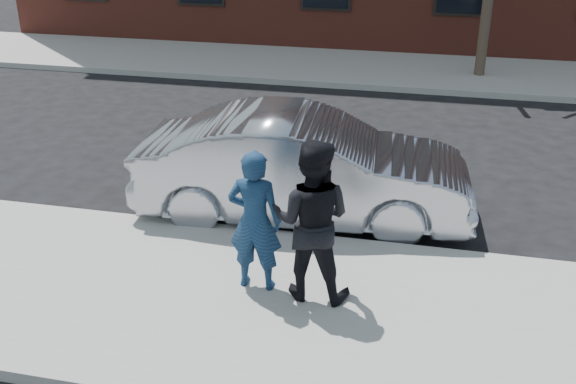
# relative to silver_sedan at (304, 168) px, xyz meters

# --- Properties ---
(ground) EXTENTS (100.00, 100.00, 0.00)m
(ground) POSITION_rel_silver_sedan_xyz_m (-1.64, -2.39, -0.82)
(ground) COLOR black
(ground) RESTS_ON ground
(near_sidewalk) EXTENTS (50.00, 3.50, 0.15)m
(near_sidewalk) POSITION_rel_silver_sedan_xyz_m (-1.64, -2.64, -0.75)
(near_sidewalk) COLOR gray
(near_sidewalk) RESTS_ON ground
(near_curb) EXTENTS (50.00, 0.10, 0.15)m
(near_curb) POSITION_rel_silver_sedan_xyz_m (-1.64, -0.84, -0.75)
(near_curb) COLOR #999691
(near_curb) RESTS_ON ground
(far_sidewalk) EXTENTS (50.00, 3.50, 0.15)m
(far_sidewalk) POSITION_rel_silver_sedan_xyz_m (-1.64, 8.86, -0.75)
(far_sidewalk) COLOR gray
(far_sidewalk) RESTS_ON ground
(far_curb) EXTENTS (50.00, 0.10, 0.15)m
(far_curb) POSITION_rel_silver_sedan_xyz_m (-1.64, 7.06, -0.75)
(far_curb) COLOR #999691
(far_curb) RESTS_ON ground
(silver_sedan) EXTENTS (5.11, 2.12, 1.64)m
(silver_sedan) POSITION_rel_silver_sedan_xyz_m (0.00, 0.00, 0.00)
(silver_sedan) COLOR #999BA3
(silver_sedan) RESTS_ON ground
(man_hoodie) EXTENTS (0.66, 0.50, 1.80)m
(man_hoodie) POSITION_rel_silver_sedan_xyz_m (-0.14, -2.25, 0.23)
(man_hoodie) COLOR navy
(man_hoodie) RESTS_ON near_sidewalk
(man_peacoat) EXTENTS (0.99, 0.78, 2.00)m
(man_peacoat) POSITION_rel_silver_sedan_xyz_m (0.55, -2.28, 0.33)
(man_peacoat) COLOR black
(man_peacoat) RESTS_ON near_sidewalk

